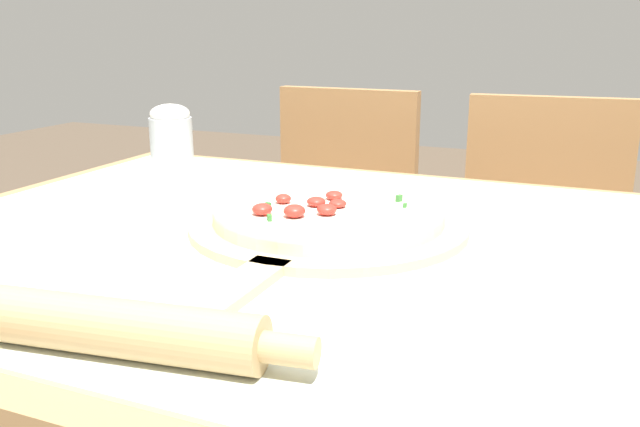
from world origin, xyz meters
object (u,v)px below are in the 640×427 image
at_px(pizza_peel, 323,229).
at_px(chair_right, 539,260).
at_px(pizza, 328,212).
at_px(chair_left, 335,234).
at_px(flour_cup, 171,135).
at_px(rolling_pin, 89,324).

xyz_separation_m(pizza_peel, chair_right, (0.23, 0.77, -0.27)).
relative_size(pizza, chair_left, 0.36).
bearing_deg(pizza, chair_right, 73.18).
relative_size(pizza, flour_cup, 2.58).
bearing_deg(pizza, flour_cup, 147.70).
relative_size(rolling_pin, chair_right, 0.46).
height_order(pizza_peel, chair_right, chair_right).
height_order(chair_right, flour_cup, flour_cup).
distance_m(rolling_pin, chair_left, 1.22).
distance_m(pizza, rolling_pin, 0.42).
relative_size(rolling_pin, chair_left, 0.46).
distance_m(pizza_peel, chair_right, 0.85).
bearing_deg(chair_right, flour_cup, -149.64).
distance_m(pizza, flour_cup, 0.54).
bearing_deg(pizza_peel, rolling_pin, -97.69).
bearing_deg(chair_left, pizza, -68.56).
distance_m(chair_left, chair_right, 0.52).
xyz_separation_m(rolling_pin, chair_left, (-0.24, 1.17, -0.29)).
xyz_separation_m(pizza, chair_left, (-0.29, 0.75, -0.29)).
xyz_separation_m(pizza_peel, rolling_pin, (-0.05, -0.39, 0.02)).
bearing_deg(flour_cup, rolling_pin, -60.24).
bearing_deg(flour_cup, chair_left, 70.76).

